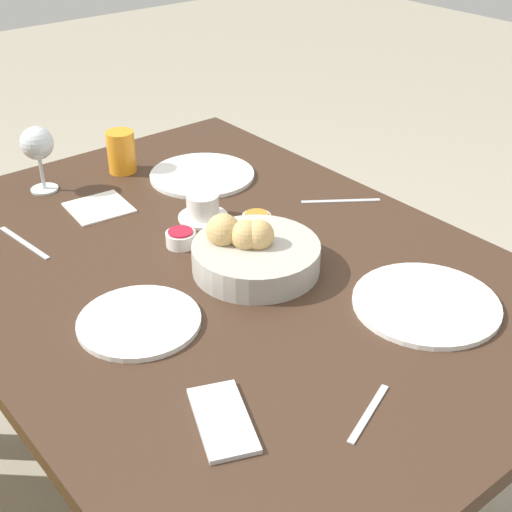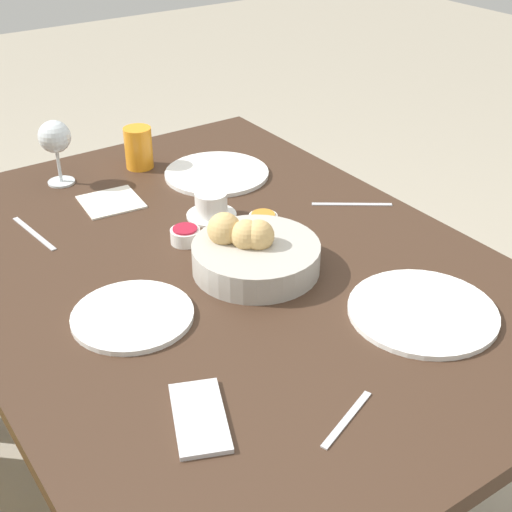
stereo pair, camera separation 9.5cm
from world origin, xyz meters
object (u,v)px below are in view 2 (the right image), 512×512
Objects in this scene: fork_silver at (352,204)px; knife_silver at (34,233)px; napkin at (111,202)px; plate_near_right at (217,173)px; jam_bowl_honey at (263,221)px; wine_glass at (55,139)px; coffee_cup at (211,206)px; plate_far_center at (133,316)px; spoon_coffee at (347,419)px; bread_basket at (253,253)px; juice_glass at (139,148)px; jam_bowl_berry at (185,235)px; cell_phone at (200,417)px; plate_near_left at (423,311)px.

knife_silver is (0.27, 0.64, 0.00)m from fork_silver.
napkin is (0.32, 0.44, 0.00)m from fork_silver.
jam_bowl_honey is (-0.28, 0.06, 0.01)m from plate_near_right.
wine_glass is 0.42m from coffee_cup.
jam_bowl_honey reaches higher than napkin.
plate_far_center is at bearing 170.30° from wine_glass.
jam_bowl_honey is (-0.11, -0.06, -0.01)m from coffee_cup.
plate_far_center reaches higher than napkin.
wine_glass is at bearing 2.46° from spoon_coffee.
spoon_coffee is (-0.54, 0.23, -0.01)m from jam_bowl_honey.
bread_basket reaches higher than spoon_coffee.
juice_glass is (0.15, 0.13, 0.05)m from plate_near_right.
wine_glass reaches higher than spoon_coffee.
knife_silver is 1.30× the size of napkin.
plate_far_center is 0.61m from wine_glass.
juice_glass is at bearing 9.55° from jam_bowl_honey.
cell_phone is (-0.46, 0.24, -0.01)m from jam_bowl_berry.
fork_silver is (-0.03, -0.23, -0.01)m from jam_bowl_honey.
jam_bowl_honey reaches higher than plate_far_center.
juice_glass is at bearing -61.34° from knife_silver.
spoon_coffee is at bearing 173.89° from jam_bowl_berry.
napkin is at bearing 11.38° from jam_bowl_berry.
wine_glass is at bearing -34.23° from knife_silver.
jam_bowl_honey is 0.23m from fork_silver.
jam_bowl_honey is at bearing -149.30° from wine_glass.
jam_bowl_honey reaches higher than spoon_coffee.
plate_near_right reaches higher than fork_silver.
spoon_coffee is (-0.12, 0.28, -0.00)m from plate_near_left.
bread_basket is 0.27m from plate_far_center.
jam_bowl_berry is 0.40m from fork_silver.
wine_glass is at bearing 20.32° from plate_near_left.
spoon_coffee is 0.21m from cell_phone.
plate_near_left is (-0.29, -0.16, -0.03)m from bread_basket.
knife_silver and spoon_coffee have the same top height.
spoon_coffee is (-0.79, -0.18, 0.00)m from knife_silver.
plate_far_center is 3.47× the size of jam_bowl_berry.
fork_silver is (0.39, -0.18, -0.00)m from plate_near_left.
plate_far_center is 1.53× the size of napkin.
bread_basket is 1.88× the size of spoon_coffee.
fork_silver is at bearing -41.56° from spoon_coffee.
plate_near_right is 4.14× the size of jam_bowl_berry.
coffee_cup reaches higher than fork_silver.
napkin is (0.43, -0.16, -0.00)m from plate_far_center.
plate_near_left is 0.51m from plate_far_center.
bread_basket reaches higher than knife_silver.
coffee_cup is 0.79× the size of napkin.
plate_near_right is 4.14× the size of jam_bowl_honey.
spoon_coffee is at bearing -166.89° from knife_silver.
knife_silver is at bearing 58.81° from jam_bowl_honey.
napkin is (0.29, 0.22, -0.01)m from jam_bowl_honey.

